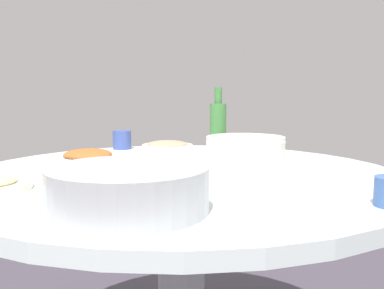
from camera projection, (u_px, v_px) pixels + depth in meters
name	position (u px, v px, depth m)	size (l,w,h in m)	color
round_dining_table	(181.00, 210.00, 1.30)	(1.27, 1.27, 0.73)	#99999E
rice_bowl	(128.00, 188.00, 0.87)	(0.32, 0.32, 0.10)	#B2B5BA
soup_bowl	(245.00, 148.00, 1.57)	(0.28, 0.28, 0.07)	white
dish_shrimp	(167.00, 146.00, 1.73)	(0.20, 0.20, 0.04)	white
dish_stirfry	(88.00, 158.00, 1.44)	(0.23, 0.23, 0.05)	silver
green_bottle	(218.00, 124.00, 1.78)	(0.07, 0.07, 0.25)	#3C783A
tea_cup_far	(122.00, 140.00, 1.79)	(0.07, 0.07, 0.07)	#384C94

